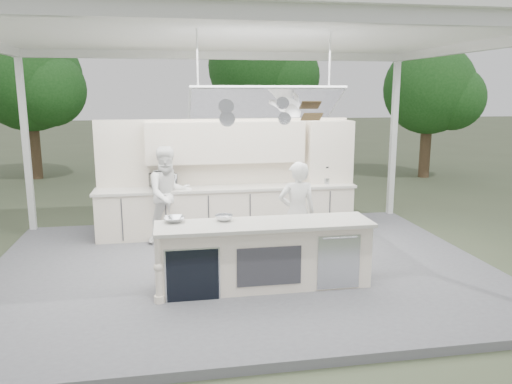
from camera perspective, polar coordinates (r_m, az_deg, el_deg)
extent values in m
plane|color=#465037|center=(8.25, -1.64, -9.16)|extent=(90.00, 90.00, 0.00)
cube|color=slate|center=(8.23, -1.64, -8.77)|extent=(8.00, 6.00, 0.12)
cube|color=white|center=(11.72, 15.43, 5.90)|extent=(0.12, 0.12, 3.70)
cube|color=white|center=(10.96, -24.80, 4.89)|extent=(0.12, 0.12, 3.70)
cube|color=white|center=(7.77, -1.81, 17.92)|extent=(8.20, 6.20, 0.16)
cube|color=white|center=(4.92, 3.36, 19.77)|extent=(8.00, 0.12, 0.16)
cube|color=white|center=(10.62, -4.13, 15.30)|extent=(8.00, 0.12, 0.16)
cube|color=white|center=(9.17, 24.04, 14.98)|extent=(0.12, 6.00, 0.16)
cube|color=white|center=(6.87, 1.02, 10.16)|extent=(2.00, 0.71, 0.43)
cube|color=white|center=(6.87, 1.02, 10.16)|extent=(2.06, 0.76, 0.46)
cylinder|color=white|center=(6.76, -6.71, 14.09)|extent=(0.02, 0.02, 0.95)
cylinder|color=white|center=(7.10, 8.40, 13.92)|extent=(0.02, 0.02, 0.95)
cylinder|color=silver|center=(6.95, -3.32, 8.34)|extent=(0.22, 0.14, 0.21)
cylinder|color=silver|center=(7.04, 3.28, 8.38)|extent=(0.18, 0.12, 0.18)
cube|color=olive|center=(7.16, 6.40, 8.54)|extent=(0.28, 0.18, 0.12)
cube|color=silver|center=(7.26, 0.96, -7.32)|extent=(3.00, 0.70, 0.90)
cube|color=silver|center=(7.12, 0.97, -3.70)|extent=(3.10, 0.78, 0.05)
cylinder|color=silver|center=(6.81, -11.11, -8.75)|extent=(0.11, 0.11, 0.92)
cube|color=black|center=(6.84, -7.25, -9.42)|extent=(0.70, 0.04, 0.72)
cube|color=silver|center=(6.84, -7.25, -9.42)|extent=(0.74, 0.03, 0.72)
cube|color=#323237|center=(6.94, 1.53, -8.49)|extent=(0.90, 0.02, 0.55)
cube|color=silver|center=(7.19, 9.43, -7.91)|extent=(0.62, 0.02, 0.78)
cube|color=silver|center=(9.89, -3.27, -2.21)|extent=(5.00, 0.65, 0.90)
cube|color=silver|center=(9.79, -3.30, 0.49)|extent=(5.08, 0.72, 0.05)
cube|color=silver|center=(10.04, -3.52, 1.93)|extent=(5.00, 0.10, 2.25)
cube|color=silver|center=(9.83, -3.48, 5.69)|extent=(3.10, 0.38, 0.80)
cube|color=silver|center=(10.26, 8.34, 4.43)|extent=(0.90, 0.45, 1.30)
cube|color=olive|center=(10.26, 8.34, 4.43)|extent=(0.84, 0.40, 0.03)
cylinder|color=silver|center=(10.18, 7.96, 1.31)|extent=(0.20, 0.20, 0.12)
cylinder|color=black|center=(10.15, 7.99, 2.20)|extent=(0.17, 0.17, 0.20)
cylinder|color=black|center=(10.29, 9.81, 1.31)|extent=(0.16, 0.16, 0.10)
cone|color=black|center=(10.26, 9.85, 2.24)|extent=(0.14, 0.14, 0.24)
cylinder|color=brown|center=(18.27, -23.94, 4.67)|extent=(0.36, 0.36, 2.10)
sphere|color=#255920|center=(18.18, -24.52, 11.69)|extent=(3.40, 3.40, 3.40)
sphere|color=#255920|center=(17.53, -22.65, 10.76)|extent=(2.38, 2.38, 2.38)
cylinder|color=brown|center=(20.04, 0.40, 6.67)|extent=(0.36, 0.36, 2.45)
sphere|color=#255920|center=(19.99, 0.41, 14.19)|extent=(4.00, 4.00, 4.00)
sphere|color=#255920|center=(19.55, 3.10, 13.06)|extent=(2.80, 2.80, 2.80)
cylinder|color=brown|center=(17.96, 18.76, 4.66)|extent=(0.36, 0.36, 1.92)
sphere|color=#255920|center=(17.86, 19.19, 11.08)|extent=(3.00, 3.00, 3.00)
sphere|color=#255920|center=(17.77, 21.55, 9.95)|extent=(2.10, 2.10, 2.10)
imported|color=white|center=(8.11, 4.71, -2.42)|extent=(0.62, 0.41, 1.69)
imported|color=white|center=(9.38, -9.92, -0.29)|extent=(1.05, 0.92, 1.80)
imported|color=silver|center=(9.83, -10.59, 1.32)|extent=(0.55, 0.44, 0.27)
imported|color=silver|center=(7.22, -9.32, -3.12)|extent=(0.32, 0.32, 0.07)
imported|color=silver|center=(7.22, -3.67, -2.96)|extent=(0.32, 0.32, 0.08)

